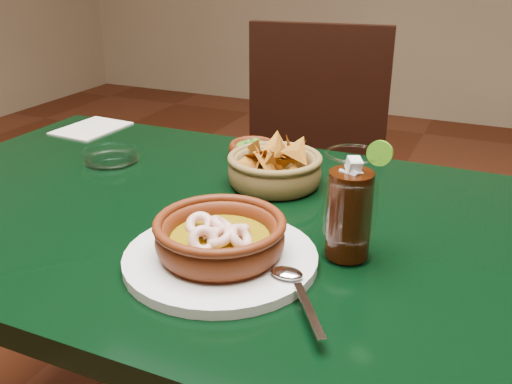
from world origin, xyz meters
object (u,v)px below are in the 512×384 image
at_px(chip_basket, 275,169).
at_px(cola_drink, 350,207).
at_px(dining_chair, 307,179).
at_px(dining_table, 192,254).
at_px(shrimp_plate, 220,243).

bearing_deg(chip_basket, cola_drink, -46.09).
bearing_deg(dining_chair, chip_basket, -77.50).
relative_size(dining_chair, cola_drink, 5.19).
xyz_separation_m(dining_table, shrimp_plate, (0.15, -0.16, 0.13)).
bearing_deg(dining_table, shrimp_plate, -47.32).
distance_m(dining_table, cola_drink, 0.36).
height_order(chip_basket, cola_drink, cola_drink).
height_order(dining_chair, chip_basket, dining_chair).
xyz_separation_m(dining_chair, shrimp_plate, (0.17, -0.87, 0.25)).
bearing_deg(shrimp_plate, dining_chair, 100.90).
height_order(dining_table, shrimp_plate, shrimp_plate).
distance_m(dining_table, shrimp_plate, 0.25).
bearing_deg(cola_drink, chip_basket, 133.91).
bearing_deg(cola_drink, dining_table, 168.69).
distance_m(dining_chair, chip_basket, 0.62).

